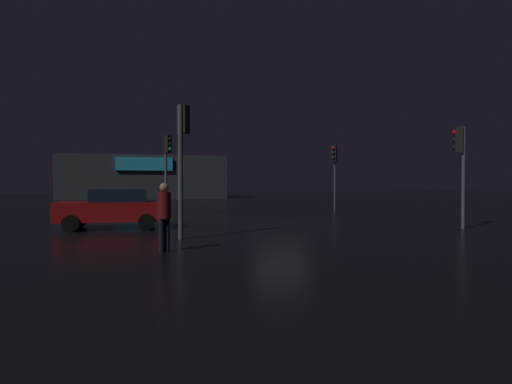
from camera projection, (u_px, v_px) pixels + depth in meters
ground_plane at (281, 221)px, 19.99m from camera, size 120.00×120.00×0.00m
store_building at (144, 177)px, 50.25m from camera, size 17.63×9.76×4.70m
traffic_signal_main at (182, 146)px, 13.56m from camera, size 0.42×0.42×4.15m
traffic_signal_opposite at (167, 160)px, 23.59m from camera, size 0.42×0.42×4.30m
traffic_signal_cross_left at (460, 155)px, 16.67m from camera, size 0.43×0.41×3.88m
traffic_signal_cross_right at (334, 161)px, 27.11m from camera, size 0.42×0.42×4.09m
car_near at (113, 208)px, 16.69m from camera, size 4.04×2.16×1.51m
pedestrian at (164, 212)px, 11.05m from camera, size 0.45×0.45×1.75m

